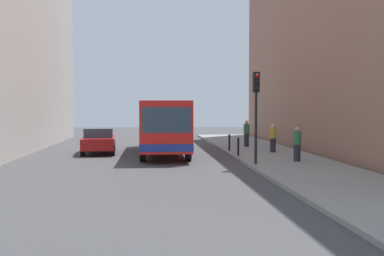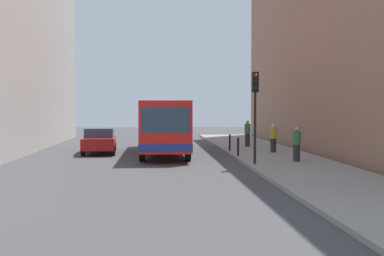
% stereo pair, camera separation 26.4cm
% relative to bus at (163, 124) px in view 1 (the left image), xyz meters
% --- Properties ---
extents(ground_plane, '(80.00, 80.00, 0.00)m').
position_rel_bus_xyz_m(ground_plane, '(0.37, -4.35, -1.73)').
color(ground_plane, '#424244').
extents(sidewalk, '(4.40, 40.00, 0.15)m').
position_rel_bus_xyz_m(sidewalk, '(5.77, -4.35, -1.65)').
color(sidewalk, gray).
rests_on(sidewalk, ground).
extents(building_right, '(7.00, 32.00, 15.57)m').
position_rel_bus_xyz_m(building_right, '(11.87, -0.35, 6.06)').
color(building_right, '#936B56').
rests_on(building_right, ground).
extents(bus, '(2.58, 11.03, 3.00)m').
position_rel_bus_xyz_m(bus, '(0.00, 0.00, 0.00)').
color(bus, red).
rests_on(bus, ground).
extents(car_beside_bus, '(2.08, 4.50, 1.48)m').
position_rel_bus_xyz_m(car_beside_bus, '(-3.75, 0.43, -0.94)').
color(car_beside_bus, maroon).
rests_on(car_beside_bus, ground).
extents(traffic_light, '(0.28, 0.33, 4.10)m').
position_rel_bus_xyz_m(traffic_light, '(3.92, -6.71, 1.28)').
color(traffic_light, black).
rests_on(traffic_light, sidewalk).
extents(bollard_near, '(0.11, 0.11, 0.95)m').
position_rel_bus_xyz_m(bollard_near, '(3.82, -3.08, -1.10)').
color(bollard_near, black).
rests_on(bollard_near, sidewalk).
extents(bollard_mid, '(0.11, 0.11, 0.95)m').
position_rel_bus_xyz_m(bollard_mid, '(3.82, -0.32, -1.10)').
color(bollard_mid, black).
rests_on(bollard_mid, sidewalk).
extents(pedestrian_near_signal, '(0.38, 0.38, 1.62)m').
position_rel_bus_xyz_m(pedestrian_near_signal, '(6.10, -5.81, -0.77)').
color(pedestrian_near_signal, '#26262D').
rests_on(pedestrian_near_signal, sidewalk).
extents(pedestrian_mid_sidewalk, '(0.38, 0.38, 1.61)m').
position_rel_bus_xyz_m(pedestrian_mid_sidewalk, '(6.12, -1.39, -0.78)').
color(pedestrian_mid_sidewalk, '#26262D').
rests_on(pedestrian_mid_sidewalk, sidewalk).
extents(pedestrian_far_sidewalk, '(0.38, 0.38, 1.68)m').
position_rel_bus_xyz_m(pedestrian_far_sidewalk, '(5.44, 2.59, -0.74)').
color(pedestrian_far_sidewalk, '#26262D').
rests_on(pedestrian_far_sidewalk, sidewalk).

